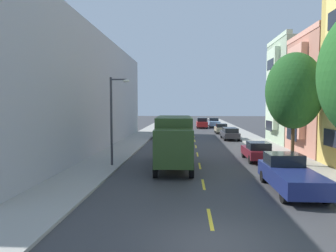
# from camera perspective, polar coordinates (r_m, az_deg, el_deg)

# --- Properties ---
(ground_plane) EXTENTS (160.00, 160.00, 0.00)m
(ground_plane) POSITION_cam_1_polar(r_m,az_deg,el_deg) (39.50, 4.95, -2.29)
(ground_plane) COLOR #38383A
(sidewalk_left) EXTENTS (3.20, 120.00, 0.14)m
(sidewalk_left) POSITION_cam_1_polar(r_m,az_deg,el_deg) (38.01, -5.76, -2.44)
(sidewalk_left) COLOR #99968E
(sidewalk_left) RESTS_ON ground_plane
(sidewalk_right) EXTENTS (3.20, 120.00, 0.14)m
(sidewalk_right) POSITION_cam_1_polar(r_m,az_deg,el_deg) (38.33, 15.70, -2.51)
(sidewalk_right) COLOR #99968E
(sidewalk_right) RESTS_ON ground_plane
(lane_centerline_dashes) EXTENTS (0.14, 47.20, 0.01)m
(lane_centerline_dashes) POSITION_cam_1_polar(r_m,az_deg,el_deg) (34.04, 5.15, -3.29)
(lane_centerline_dashes) COLOR yellow
(lane_centerline_dashes) RESTS_ON ground_plane
(townhouse_fourth_sage) EXTENTS (13.56, 7.25, 11.63)m
(townhouse_fourth_sage) POSITION_cam_1_polar(r_m,az_deg,el_deg) (37.77, 28.82, 5.47)
(townhouse_fourth_sage) COLOR #99AD8E
(townhouse_fourth_sage) RESTS_ON ground_plane
(apartment_block_opposite) EXTENTS (10.00, 36.00, 10.89)m
(apartment_block_opposite) POSITION_cam_1_polar(r_m,az_deg,el_deg) (31.97, -20.07, 5.79)
(apartment_block_opposite) COLOR #A8A8AD
(apartment_block_opposite) RESTS_ON ground_plane
(street_tree_second) EXTENTS (3.81, 3.81, 7.72)m
(street_tree_second) POSITION_cam_1_polar(r_m,az_deg,el_deg) (22.60, 22.60, 6.10)
(street_tree_second) COLOR #47331E
(street_tree_second) RESTS_ON sidewalk_right
(street_lamp) EXTENTS (1.35, 0.28, 6.04)m
(street_lamp) POSITION_cam_1_polar(r_m,az_deg,el_deg) (21.13, -10.17, 2.25)
(street_lamp) COLOR #38383D
(street_lamp) RESTS_ON sidewalk_left
(delivery_box_truck) EXTENTS (2.67, 7.87, 3.45)m
(delivery_box_truck) POSITION_cam_1_polar(r_m,az_deg,el_deg) (21.03, 1.12, -2.44)
(delivery_box_truck) COLOR #2D471E
(delivery_box_truck) RESTS_ON ground_plane
(parked_hatchback_white) EXTENTS (1.79, 4.02, 1.50)m
(parked_hatchback_white) POSITION_cam_1_polar(r_m,az_deg,el_deg) (39.05, -1.35, -1.24)
(parked_hatchback_white) COLOR silver
(parked_hatchback_white) RESTS_ON ground_plane
(parked_hatchback_champagne) EXTENTS (1.75, 4.00, 1.50)m
(parked_hatchback_champagne) POSITION_cam_1_polar(r_m,az_deg,el_deg) (46.68, 9.95, -0.44)
(parked_hatchback_champagne) COLOR tan
(parked_hatchback_champagne) RESTS_ON ground_plane
(parked_pickup_sky) EXTENTS (2.07, 5.33, 1.73)m
(parked_pickup_sky) POSITION_cam_1_polar(r_m,az_deg,el_deg) (60.21, 8.66, 0.61)
(parked_pickup_sky) COLOR #7A9EC6
(parked_pickup_sky) RESTS_ON ground_plane
(parked_hatchback_burgundy) EXTENTS (1.76, 4.01, 1.50)m
(parked_hatchback_burgundy) POSITION_cam_1_polar(r_m,az_deg,el_deg) (24.34, 16.42, -4.56)
(parked_hatchback_burgundy) COLOR maroon
(parked_hatchback_burgundy) RESTS_ON ground_plane
(parked_suv_forest) EXTENTS (1.98, 4.81, 1.93)m
(parked_suv_forest) POSITION_cam_1_polar(r_m,az_deg,el_deg) (46.42, -0.61, -0.12)
(parked_suv_forest) COLOR #194C28
(parked_suv_forest) RESTS_ON ground_plane
(parked_pickup_navy) EXTENTS (2.02, 5.31, 1.73)m
(parked_pickup_navy) POSITION_cam_1_polar(r_m,az_deg,el_deg) (16.50, 21.88, -8.45)
(parked_pickup_navy) COLOR navy
(parked_pickup_navy) RESTS_ON ground_plane
(parked_pickup_black) EXTENTS (2.05, 5.32, 1.73)m
(parked_pickup_black) POSITION_cam_1_polar(r_m,az_deg,el_deg) (60.58, 0.46, 0.68)
(parked_pickup_black) COLOR black
(parked_pickup_black) RESTS_ON ground_plane
(parked_wagon_charcoal) EXTENTS (1.93, 4.74, 1.50)m
(parked_wagon_charcoal) POSITION_cam_1_polar(r_m,az_deg,el_deg) (38.49, 11.53, -1.32)
(parked_wagon_charcoal) COLOR #333338
(parked_wagon_charcoal) RESTS_ON ground_plane
(moving_red_sedan) EXTENTS (1.95, 4.80, 1.93)m
(moving_red_sedan) POSITION_cam_1_polar(r_m,az_deg,el_deg) (57.00, 6.39, 0.61)
(moving_red_sedan) COLOR #AD1E1E
(moving_red_sedan) RESTS_ON ground_plane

